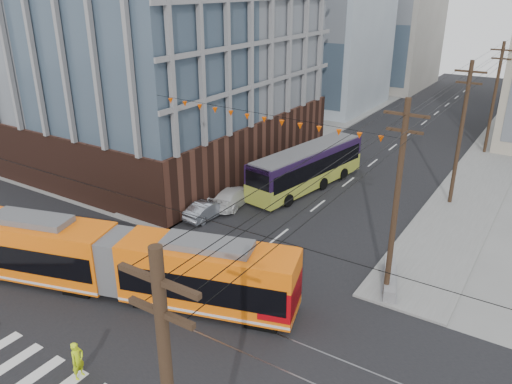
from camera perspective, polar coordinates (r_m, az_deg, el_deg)
ground at (r=25.05m, az=-14.46°, el=-17.55°), size 160.00×160.00×0.00m
office_building at (r=51.16m, az=-14.63°, el=20.17°), size 30.00×25.00×28.60m
bg_bldg_nw_near at (r=72.17m, az=6.40°, el=17.00°), size 18.00×16.00×18.00m
bg_bldg_nw_far at (r=89.36m, az=14.31°, el=18.18°), size 16.00×18.00×20.00m
streetcar at (r=28.42m, az=-15.46°, el=-7.71°), size 19.80×8.29×3.82m
city_bus at (r=41.83m, az=5.84°, el=2.79°), size 4.69×12.79×3.55m
parked_car_silver at (r=36.71m, az=-5.55°, el=-1.98°), size 1.67×4.10×1.32m
parked_car_white at (r=38.60m, az=-2.70°, el=-0.55°), size 2.59×5.08×1.41m
parked_car_grey at (r=44.49m, az=2.72°, el=2.67°), size 2.68×5.28×1.43m
pedestrian at (r=23.93m, az=-19.72°, el=-17.67°), size 0.53×0.72×1.81m
jersey_barrier at (r=29.75m, az=15.00°, el=-9.57°), size 2.13×4.16×0.82m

